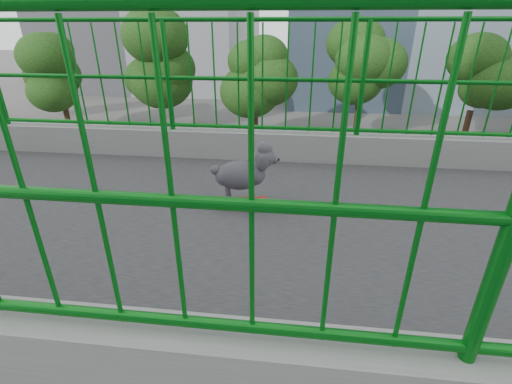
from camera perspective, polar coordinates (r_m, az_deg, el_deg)
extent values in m
cube|color=black|center=(17.48, 7.97, -3.65)|extent=(18.00, 90.00, 0.02)
cube|color=#2D2D2F|center=(2.91, 18.16, -9.56)|extent=(3.00, 24.00, 0.50)
cube|color=gray|center=(3.99, 15.50, 6.74)|extent=(0.20, 24.00, 0.30)
cylinder|color=#0B6A15|center=(3.81, 17.85, 24.85)|extent=(0.04, 24.00, 0.04)
cylinder|color=#0B6A15|center=(3.84, 16.74, 16.68)|extent=(0.04, 24.00, 0.04)
cylinder|color=#0B6A15|center=(3.84, 16.74, 16.68)|extent=(0.06, 0.06, 1.10)
cylinder|color=black|center=(34.65, -27.97, 10.52)|extent=(0.44, 0.44, 2.62)
ellipsoid|color=#10370F|center=(34.17, -29.01, 15.36)|extent=(4.00, 4.00, 3.40)
cylinder|color=black|center=(31.68, -14.81, 11.78)|extent=(0.44, 0.44, 2.97)
ellipsoid|color=#10370F|center=(31.10, -15.55, 18.09)|extent=(4.80, 4.80, 4.08)
cylinder|color=black|center=(29.20, -0.11, 11.26)|extent=(0.44, 0.44, 2.73)
ellipsoid|color=#10370F|center=(28.62, -0.11, 17.40)|extent=(4.20, 4.20, 3.57)
cylinder|color=black|center=(29.74, 15.76, 10.73)|extent=(0.44, 0.44, 2.87)
ellipsoid|color=#10370F|center=(29.14, 16.57, 17.18)|extent=(4.60, 4.60, 3.91)
cylinder|color=black|center=(31.47, 30.56, 8.76)|extent=(0.44, 0.44, 2.66)
ellipsoid|color=#10370F|center=(30.93, 31.81, 14.10)|extent=(4.00, 4.00, 3.40)
cube|color=red|center=(2.91, -2.55, -1.41)|extent=(0.17, 0.43, 0.01)
cube|color=#99999E|center=(2.93, -5.19, -1.67)|extent=(0.08, 0.04, 0.02)
cylinder|color=#0D079E|center=(2.98, -5.09, -1.35)|extent=(0.03, 0.05, 0.05)
sphere|color=yellow|center=(2.98, -5.09, -1.35)|extent=(0.02, 0.02, 0.02)
cylinder|color=#0D079E|center=(2.88, -5.29, -2.31)|extent=(0.03, 0.05, 0.05)
sphere|color=yellow|center=(2.88, -5.29, -2.31)|extent=(0.02, 0.02, 0.02)
cube|color=#99999E|center=(2.91, 0.12, -1.70)|extent=(0.08, 0.04, 0.02)
cylinder|color=#0D079E|center=(2.96, 0.13, -1.38)|extent=(0.03, 0.05, 0.05)
sphere|color=yellow|center=(2.96, 0.13, -1.38)|extent=(0.02, 0.02, 0.02)
cylinder|color=#0D079E|center=(2.87, 0.11, -2.35)|extent=(0.03, 0.05, 0.05)
sphere|color=yellow|center=(2.87, 0.11, -2.35)|extent=(0.02, 0.02, 0.02)
ellipsoid|color=#2F2D32|center=(2.81, -2.64, 2.70)|extent=(0.26, 0.37, 0.24)
sphere|color=#2F2D32|center=(2.76, 1.39, 5.59)|extent=(0.16, 0.16, 0.16)
sphere|color=black|center=(2.77, 3.53, 5.18)|extent=(0.03, 0.03, 0.03)
sphere|color=#2F2D32|center=(2.81, -6.53, 3.55)|extent=(0.08, 0.08, 0.08)
cylinder|color=#2F2D32|center=(2.91, -0.59, 0.43)|extent=(0.03, 0.03, 0.15)
cylinder|color=#2F2D32|center=(2.82, -0.64, -0.43)|extent=(0.03, 0.03, 0.15)
cylinder|color=#2F2D32|center=(2.93, -4.46, 0.44)|extent=(0.03, 0.03, 0.15)
cylinder|color=#2F2D32|center=(2.83, -4.62, -0.41)|extent=(0.03, 0.03, 0.15)
imported|color=#B41207|center=(19.02, -23.33, -0.48)|extent=(2.64, 5.73, 1.59)
imported|color=white|center=(24.53, -31.10, 3.22)|extent=(1.97, 4.85, 1.41)
imported|color=white|center=(13.81, 7.47, -8.32)|extent=(2.61, 5.67, 1.57)
imported|color=#B41207|center=(20.22, -28.76, -0.32)|extent=(2.03, 4.99, 1.45)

